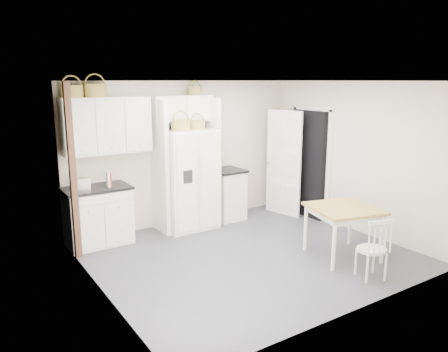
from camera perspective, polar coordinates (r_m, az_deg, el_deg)
floor at (r=6.79m, az=3.29°, el=-10.22°), size 4.50×4.50×0.00m
ceiling at (r=6.27m, az=3.59°, el=12.30°), size 4.50×4.50×0.00m
wall_back at (r=8.07m, az=-5.04°, el=3.03°), size 4.50×0.00×4.50m
wall_left at (r=5.41m, az=-16.13°, el=-2.11°), size 0.00×4.00×4.00m
wall_right at (r=7.93m, az=16.64°, el=2.39°), size 0.00×4.00×4.00m
refrigerator at (r=7.77m, az=-4.74°, el=-0.42°), size 0.92×0.74×1.78m
base_cab_left at (r=7.33m, az=-16.12°, el=-5.16°), size 0.99×0.62×0.91m
base_cab_right at (r=8.35m, az=0.36°, el=-2.49°), size 0.52×0.63×0.92m
dining_table at (r=6.82m, az=15.25°, el=-7.06°), size 1.13×1.13×0.77m
windsor_chair at (r=6.22m, az=18.73°, el=-9.07°), size 0.49×0.46×0.81m
counter_left at (r=7.21m, az=-16.35°, el=-1.54°), size 1.03×0.66×0.04m
counter_right at (r=8.24m, az=0.36°, el=0.75°), size 0.57×0.67×0.04m
toaster at (r=7.04m, az=-18.20°, el=-1.03°), size 0.30×0.22×0.19m
cookbook_red at (r=7.17m, az=-14.64°, el=-0.48°), size 0.05×0.14×0.21m
cookbook_cream at (r=7.15m, az=-14.90°, el=-0.43°), size 0.06×0.16×0.23m
basket_upper_a at (r=7.08m, az=-19.24°, el=10.39°), size 0.33×0.33×0.19m
basket_upper_b at (r=7.17m, az=-16.45°, el=10.67°), size 0.35×0.35×0.21m
basket_bridge_b at (r=7.87m, az=-3.86°, el=11.02°), size 0.25×0.25×0.14m
basket_fridge_a at (r=7.45m, az=-5.66°, el=6.62°), size 0.33×0.33×0.18m
basket_fridge_b at (r=7.60m, az=-3.52°, el=6.67°), size 0.28×0.28×0.15m
upper_cabinet at (r=7.25m, az=-15.06°, el=6.38°), size 1.40×0.34×0.90m
bridge_cabinet at (r=7.76m, az=-5.55°, el=8.78°), size 1.12×0.34×0.45m
fridge_panel_left at (r=7.54m, az=-8.37°, el=1.12°), size 0.08×0.60×2.30m
fridge_panel_right at (r=8.01m, az=-1.74°, el=1.92°), size 0.08×0.60×2.30m
trim_post at (r=6.69m, az=-19.16°, el=0.43°), size 0.09×0.09×2.60m
doorway_void at (r=8.58m, az=11.07°, el=1.55°), size 0.18×0.85×2.05m
door_slab at (r=8.58m, az=7.79°, el=1.67°), size 0.21×0.79×2.05m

